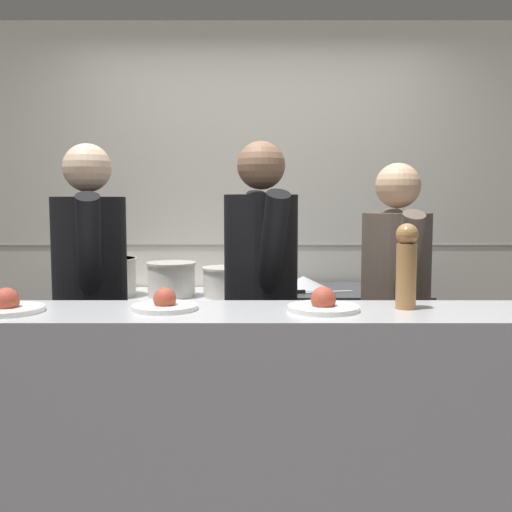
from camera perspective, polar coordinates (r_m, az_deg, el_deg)
wall_back_tiled at (r=4.00m, az=0.22°, el=3.21°), size 8.00×0.06×2.60m
oven_range at (r=3.77m, az=-8.24°, el=-10.27°), size 1.09×0.71×0.87m
prep_counter at (r=3.77m, az=7.99°, el=-10.06°), size 0.98×0.65×0.91m
pass_counter at (r=2.37m, az=-0.87°, el=-17.86°), size 2.68×0.45×1.05m
stock_pot at (r=3.72m, az=-13.79°, el=-1.87°), size 0.34×0.34×0.23m
sauce_pot at (r=3.63m, az=-7.96°, el=-2.12°), size 0.30×0.30×0.21m
braising_pot at (r=3.58m, az=-2.84°, el=-2.40°), size 0.28×0.28×0.18m
mixing_bowl_steel at (r=3.71m, az=4.62°, el=-2.46°), size 0.29×0.29×0.07m
chefs_knife at (r=3.50m, az=5.61°, el=-3.42°), size 0.40×0.12×0.02m
plated_dish_main at (r=2.36m, az=-22.60°, el=-4.41°), size 0.27×0.27×0.09m
plated_dish_appetiser at (r=2.25m, az=-8.59°, el=-4.56°), size 0.25×0.25×0.09m
plated_dish_dessert at (r=2.22m, az=6.52°, el=-4.63°), size 0.27×0.27×0.09m
pepper_mill at (r=2.29m, az=14.22°, el=-0.77°), size 0.08×0.08×0.32m
chef_head_cook at (r=2.98m, az=-15.38°, el=-4.41°), size 0.43×0.75×1.72m
chef_sous at (r=2.89m, az=0.56°, el=-4.41°), size 0.42×0.76×1.73m
chef_line at (r=2.99m, az=13.19°, el=-5.30°), size 0.33×0.71×1.63m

